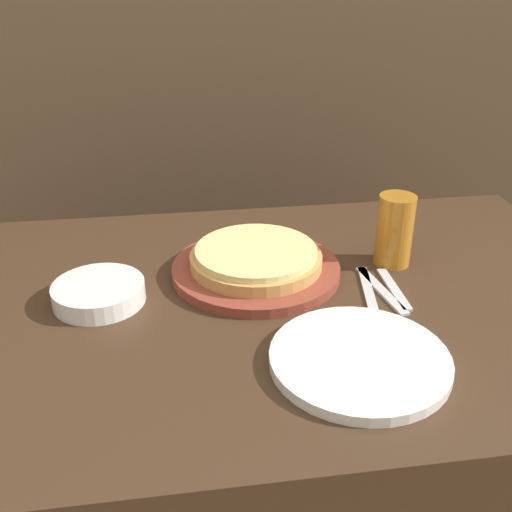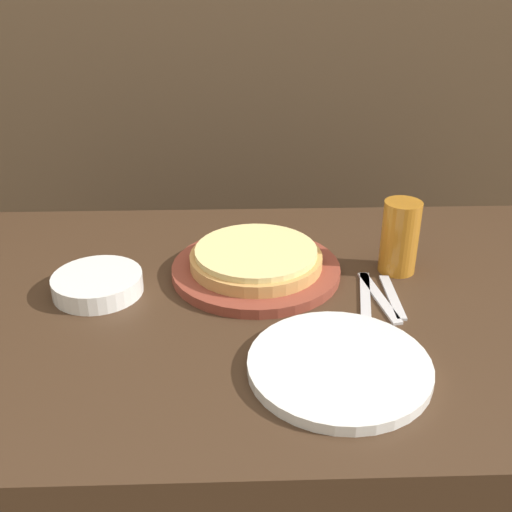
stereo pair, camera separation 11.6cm
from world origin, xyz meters
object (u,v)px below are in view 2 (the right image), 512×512
object	(u,v)px
dinner_plate	(339,366)
side_bowl	(98,284)
spoon	(392,297)
dinner_knife	(379,297)
fork	(365,297)
beer_glass	(400,234)
pizza_on_board	(256,263)

from	to	relation	value
dinner_plate	side_bowl	size ratio (longest dim) A/B	1.68
spoon	side_bowl	bearing A→B (deg)	175.93
dinner_knife	fork	bearing A→B (deg)	180.00
beer_glass	side_bowl	world-z (taller)	beer_glass
dinner_plate	fork	size ratio (longest dim) A/B	1.54
pizza_on_board	dinner_knife	bearing A→B (deg)	-24.06
dinner_knife	spoon	distance (m)	0.02
dinner_plate	spoon	xyz separation A→B (m)	(0.13, 0.21, -0.01)
pizza_on_board	dinner_plate	distance (m)	0.33
side_bowl	dinner_plate	bearing A→B (deg)	-31.07
beer_glass	side_bowl	size ratio (longest dim) A/B	0.88
pizza_on_board	fork	xyz separation A→B (m)	(0.20, -0.10, -0.02)
fork	dinner_knife	size ratio (longest dim) A/B	1.00
beer_glass	side_bowl	bearing A→B (deg)	-173.29
pizza_on_board	spoon	distance (m)	0.27
spoon	dinner_plate	bearing A→B (deg)	-122.16
pizza_on_board	spoon	world-z (taller)	pizza_on_board
dinner_knife	dinner_plate	bearing A→B (deg)	-116.99
beer_glass	spoon	world-z (taller)	beer_glass
dinner_knife	spoon	xyz separation A→B (m)	(0.02, -0.00, 0.00)
spoon	dinner_knife	bearing A→B (deg)	180.00
pizza_on_board	dinner_plate	bearing A→B (deg)	-69.46
dinner_knife	spoon	bearing A→B (deg)	-0.00
fork	spoon	xyz separation A→B (m)	(0.05, -0.00, 0.00)
dinner_plate	dinner_knife	size ratio (longest dim) A/B	1.54
pizza_on_board	spoon	xyz separation A→B (m)	(0.25, -0.10, -0.02)
fork	dinner_knife	bearing A→B (deg)	0.00
pizza_on_board	beer_glass	bearing A→B (deg)	1.46
pizza_on_board	fork	size ratio (longest dim) A/B	1.82
side_bowl	fork	size ratio (longest dim) A/B	0.92
dinner_plate	spoon	world-z (taller)	dinner_plate
beer_glass	spoon	size ratio (longest dim) A/B	0.95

